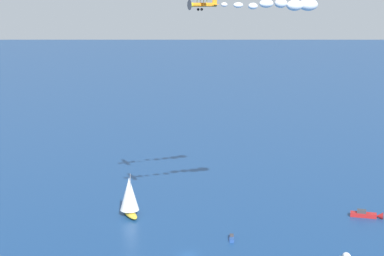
% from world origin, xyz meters
% --- Properties ---
extents(ground_plane, '(2000.00, 2000.00, 0.00)m').
position_xyz_m(ground_plane, '(0.00, 0.00, 0.00)').
color(ground_plane, navy).
extents(motorboat_near_centre, '(8.47, 8.04, 2.70)m').
position_xyz_m(motorboat_near_centre, '(-4.50, -59.50, 0.73)').
color(motorboat_near_centre, '#B21E1E').
rests_on(motorboat_near_centre, ground_plane).
extents(motorboat_far_stbd, '(4.82, 3.91, 1.45)m').
position_xyz_m(motorboat_far_stbd, '(2.26, -15.00, 0.39)').
color(motorboat_far_stbd, '#23478C').
rests_on(motorboat_far_stbd, ground_plane).
extents(sailboat_trailing, '(10.58, 6.51, 13.21)m').
position_xyz_m(sailboat_trailing, '(34.20, -0.77, 6.03)').
color(sailboat_trailing, gold).
rests_on(sailboat_trailing, ground_plane).
extents(biplane_lead, '(7.35, 6.91, 3.58)m').
position_xyz_m(biplane_lead, '(-8.01, 1.39, 61.94)').
color(biplane_lead, orange).
extents(smoke_trail_lead, '(5.94, 25.69, 2.97)m').
position_xyz_m(smoke_trail_lead, '(-11.42, -21.09, 61.75)').
color(smoke_trail_lead, white).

